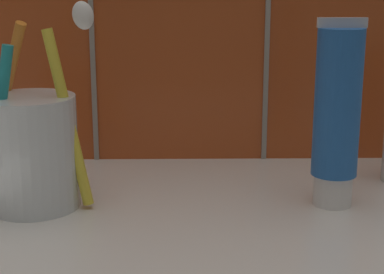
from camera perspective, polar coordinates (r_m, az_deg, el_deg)
The scene contains 3 objects.
sink_counter at distance 51.61cm, azimuth 6.81°, elevation -8.57°, with size 69.99×36.02×2.00cm, color silver.
toothbrush_cup at distance 54.39cm, azimuth -14.15°, elevation -0.86°, with size 13.41×10.24×17.48cm.
toothpaste_tube at distance 53.74cm, azimuth 12.76°, elevation 1.95°, with size 3.98×3.79×15.61cm.
Camera 1 is at (-6.81, -46.94, 21.34)cm, focal length 60.00 mm.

